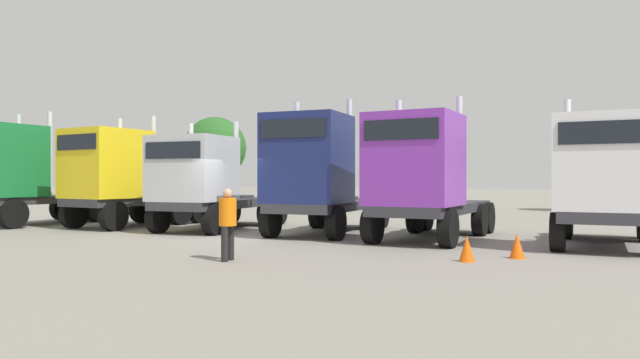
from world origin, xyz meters
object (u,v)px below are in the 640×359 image
(semi_truck_white, at_px, (605,181))
(visitor_in_hivis, at_px, (228,219))
(semi_truck_green, at_px, (21,175))
(semi_truck_purple, at_px, (422,177))
(traffic_cone_near, at_px, (517,246))
(semi_truck_yellow, at_px, (117,176))
(traffic_cone_mid, at_px, (467,249))
(semi_truck_navy, at_px, (316,175))
(semi_truck_silver, at_px, (205,182))

(semi_truck_white, relative_size, visitor_in_hivis, 3.63)
(semi_truck_green, height_order, semi_truck_purple, semi_truck_green)
(semi_truck_purple, bearing_deg, traffic_cone_near, 51.83)
(semi_truck_yellow, relative_size, semi_truck_white, 0.99)
(visitor_in_hivis, bearing_deg, semi_truck_green, 153.98)
(semi_truck_purple, bearing_deg, traffic_cone_mid, 31.92)
(semi_truck_green, bearing_deg, semi_truck_purple, 95.01)
(semi_truck_green, bearing_deg, traffic_cone_mid, 83.34)
(traffic_cone_near, relative_size, traffic_cone_mid, 1.00)
(semi_truck_green, xyz_separation_m, traffic_cone_near, (19.04, -1.97, -1.73))
(visitor_in_hivis, bearing_deg, semi_truck_white, 32.60)
(semi_truck_white, relative_size, traffic_cone_near, 10.20)
(semi_truck_navy, bearing_deg, traffic_cone_near, 62.62)
(semi_truck_silver, bearing_deg, traffic_cone_mid, 65.07)
(semi_truck_green, height_order, semi_truck_yellow, semi_truck_green)
(semi_truck_silver, distance_m, visitor_in_hivis, 7.90)
(traffic_cone_near, height_order, traffic_cone_mid, same)
(semi_truck_yellow, bearing_deg, semi_truck_white, 96.33)
(semi_truck_purple, height_order, visitor_in_hivis, semi_truck_purple)
(semi_truck_navy, height_order, semi_truck_white, semi_truck_navy)
(semi_truck_white, bearing_deg, traffic_cone_mid, -35.80)
(semi_truck_white, height_order, traffic_cone_mid, semi_truck_white)
(semi_truck_silver, relative_size, semi_truck_navy, 0.99)
(traffic_cone_mid, bearing_deg, semi_truck_silver, 158.26)
(semi_truck_silver, relative_size, visitor_in_hivis, 3.90)
(semi_truck_navy, height_order, visitor_in_hivis, semi_truck_navy)
(semi_truck_yellow, distance_m, traffic_cone_mid, 14.52)
(semi_truck_yellow, xyz_separation_m, traffic_cone_near, (14.87, -2.83, -1.68))
(visitor_in_hivis, height_order, traffic_cone_near, visitor_in_hivis)
(semi_truck_purple, xyz_separation_m, traffic_cone_mid, (1.98, -3.63, -1.63))
(semi_truck_white, distance_m, visitor_in_hivis, 9.92)
(semi_truck_navy, bearing_deg, visitor_in_hivis, 3.26)
(visitor_in_hivis, xyz_separation_m, traffic_cone_mid, (4.97, 2.12, -0.66))
(semi_truck_green, bearing_deg, semi_truck_yellow, 104.34)
(traffic_cone_near, bearing_deg, semi_truck_yellow, 169.24)
(semi_truck_yellow, height_order, visitor_in_hivis, semi_truck_yellow)
(semi_truck_green, relative_size, traffic_cone_near, 11.02)
(visitor_in_hivis, bearing_deg, semi_truck_navy, 91.31)
(semi_truck_green, bearing_deg, traffic_cone_near, 86.83)
(semi_truck_silver, xyz_separation_m, semi_truck_white, (12.83, -0.10, 0.08))
(semi_truck_yellow, distance_m, semi_truck_purple, 11.92)
(semi_truck_green, bearing_deg, visitor_in_hivis, 71.42)
(semi_truck_yellow, relative_size, semi_truck_navy, 0.92)
(semi_truck_green, relative_size, semi_truck_purple, 1.02)
(semi_truck_green, xyz_separation_m, visitor_in_hivis, (13.10, -5.11, -1.08))
(semi_truck_silver, bearing_deg, semi_truck_white, 86.38)
(semi_truck_yellow, height_order, semi_truck_navy, semi_truck_navy)
(traffic_cone_mid, bearing_deg, semi_truck_white, 53.19)
(semi_truck_green, relative_size, semi_truck_yellow, 1.09)
(traffic_cone_near, bearing_deg, semi_truck_purple, 138.58)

